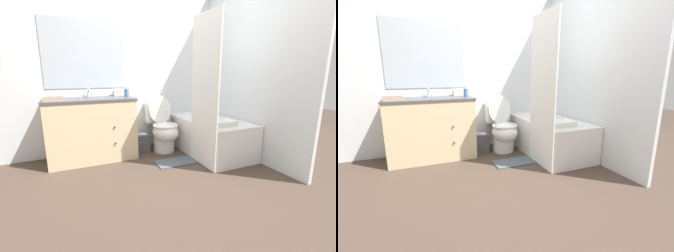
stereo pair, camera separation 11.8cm
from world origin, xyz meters
The scene contains 14 objects.
ground_plane centered at (0.00, 0.00, 0.00)m, with size 14.00×14.00×0.00m, color #47382D.
wall_back centered at (-0.01, 1.57, 1.25)m, with size 8.00×0.06×2.50m.
wall_right centered at (1.33, 0.77, 1.25)m, with size 0.05×2.54×2.50m.
vanity_cabinet centered at (-0.72, 1.28, 0.44)m, with size 1.16×0.57×0.86m.
sink_faucet centered at (-0.72, 1.47, 0.90)m, with size 0.14×0.12×0.12m.
toilet centered at (0.31, 1.20, 0.34)m, with size 0.38×0.64×0.85m.
bathtub centered at (0.93, 0.85, 0.26)m, with size 0.73×1.38×0.52m.
shower_curtain centered at (0.56, 0.46, 0.95)m, with size 0.01×0.59×1.88m.
wastebasket centered at (-0.02, 1.30, 0.14)m, with size 0.23×0.20×0.28m.
tissue_box centered at (-0.31, 1.45, 0.90)m, with size 0.14×0.11×0.10m.
soap_dispenser centered at (-0.23, 1.25, 0.92)m, with size 0.07×0.07×0.14m.
hand_towel_folded centered at (-1.16, 1.14, 0.89)m, with size 0.22×0.18×0.06m.
bath_towel_folded centered at (0.82, 0.43, 0.55)m, with size 0.35×0.24×0.07m.
bath_mat centered at (0.28, 0.67, 0.01)m, with size 0.56×0.29×0.02m.
Camera 1 is at (-1.01, -1.91, 1.19)m, focal length 24.00 mm.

